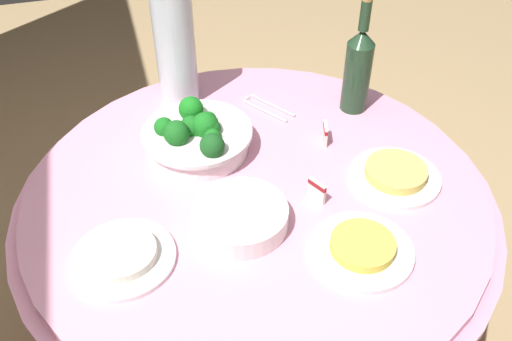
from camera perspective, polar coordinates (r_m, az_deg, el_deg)
buffet_table at (r=1.61m, az=0.00°, el=-11.22°), size 1.16×1.16×0.74m
broccoli_bowl at (r=1.42m, az=-6.04°, el=3.51°), size 0.28×0.28×0.12m
plate_stack at (r=1.23m, az=-1.56°, el=-4.76°), size 0.21×0.21×0.05m
wine_bottle at (r=1.55m, az=10.39°, el=10.28°), size 0.07×0.07×0.34m
decorative_fruit_vase at (r=1.57m, az=-8.24°, el=12.22°), size 0.11×0.11×0.34m
serving_tongs at (r=1.59m, az=1.09°, el=6.50°), size 0.16×0.13×0.01m
food_plate_noodles at (r=1.39m, az=14.05°, el=-0.40°), size 0.22×0.22×0.04m
food_plate_rice at (r=1.20m, az=-13.47°, el=-8.49°), size 0.22×0.22×0.03m
food_plate_fried_egg at (r=1.20m, az=10.79°, el=-7.81°), size 0.22×0.22×0.03m
label_placard_front at (r=1.29m, az=6.24°, el=-1.98°), size 0.05×0.03×0.05m
label_placard_mid at (r=1.46m, az=7.09°, el=3.85°), size 0.05×0.02×0.05m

